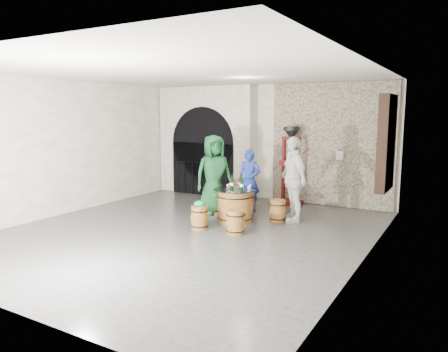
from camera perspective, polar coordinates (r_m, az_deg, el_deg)
The scene contains 30 objects.
ground at distance 8.82m, azimuth -4.90°, elevation -7.47°, with size 8.00×8.00×0.00m, color #2E2E30.
wall_back at distance 12.01m, azimuth 6.03°, elevation 4.52°, with size 8.00×8.00×0.00m, color white.
wall_left at distance 10.91m, azimuth -20.29°, elevation 3.64°, with size 8.00×8.00×0.00m, color white.
wall_right at distance 7.12m, azimuth 18.69°, elevation 1.42°, with size 8.00×8.00×0.00m, color white.
ceiling at distance 8.52m, azimuth -5.18°, elevation 13.70°, with size 8.00×8.00×0.00m, color beige.
stone_facing_panel at distance 11.34m, azimuth 14.26°, elevation 4.07°, with size 3.20×0.12×3.18m, color #A29781.
arched_opening at distance 12.67m, azimuth -2.36°, elevation 4.68°, with size 3.10×0.60×3.19m.
shuttered_window at distance 9.48m, azimuth 20.95°, elevation 4.17°, with size 0.23×1.10×2.00m.
barrel_table at distance 9.47m, azimuth 1.50°, elevation -4.02°, with size 0.97×0.97×0.75m.
barrel_stool_left at distance 10.32m, azimuth -1.24°, elevation -3.70°, with size 0.38×0.38×0.49m.
barrel_stool_far at distance 10.40m, azimuth 3.14°, elevation -3.61°, with size 0.38×0.38×0.49m.
barrel_stool_right at distance 9.62m, azimuth 7.23°, elevation -4.66°, with size 0.38×0.38×0.49m.
barrel_stool_near_right at distance 8.57m, azimuth 1.55°, elevation -6.23°, with size 0.38×0.38×0.49m.
barrel_stool_near_left at distance 8.95m, azimuth -3.31°, elevation -5.61°, with size 0.38×0.38×0.49m.
green_cap at distance 8.88m, azimuth -3.31°, elevation -3.75°, with size 0.26×0.22×0.12m.
person_green at distance 10.23m, azimuth -1.36°, elevation 0.23°, with size 0.93×0.61×1.91m, color #134421.
person_blue at distance 10.46m, azimuth 3.42°, elevation -0.60°, with size 0.56×0.37×1.54m, color navy.
person_white at distance 9.55m, azimuth 9.30°, elevation -0.45°, with size 1.12×0.47×1.91m, color silver.
wine_bottle_left at distance 9.47m, azimuth 1.09°, elevation -0.90°, with size 0.08×0.08×0.32m.
wine_bottle_center at distance 9.29m, azimuth 2.38°, elevation -1.08°, with size 0.08×0.08×0.32m.
wine_bottle_right at distance 9.53m, azimuth 2.29°, elevation -0.85°, with size 0.08×0.08×0.32m.
tasting_glass_a at distance 9.44m, azimuth 0.48°, elevation -1.43°, with size 0.05×0.05×0.10m, color #B15E22, non-canonical shape.
tasting_glass_b at distance 9.31m, azimuth 3.44°, elevation -1.58°, with size 0.05×0.05×0.10m, color #B15E22, non-canonical shape.
tasting_glass_c at distance 9.72m, azimuth 1.88°, elevation -1.15°, with size 0.05×0.05×0.10m, color #B15E22, non-canonical shape.
tasting_glass_d at distance 9.44m, azimuth 3.58°, elevation -1.45°, with size 0.05×0.05×0.10m, color #B15E22, non-canonical shape.
tasting_glass_e at distance 9.16m, azimuth 3.30°, elevation -1.75°, with size 0.05×0.05×0.10m, color #B15E22, non-canonical shape.
tasting_glass_f at distance 9.58m, azimuth 0.74°, elevation -1.29°, with size 0.05×0.05×0.10m, color #B15E22, non-canonical shape.
side_barrel at distance 11.14m, azimuth 2.60°, elevation -2.24°, with size 0.53×0.53×0.70m.
corking_press at distance 11.28m, azimuth 8.99°, elevation 2.18°, with size 0.87×0.55×2.07m.
control_box at distance 11.21m, azimuth 15.33°, elevation 2.70°, with size 0.18×0.10×0.22m, color silver.
Camera 1 is at (4.88, -6.94, 2.42)m, focal length 34.00 mm.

